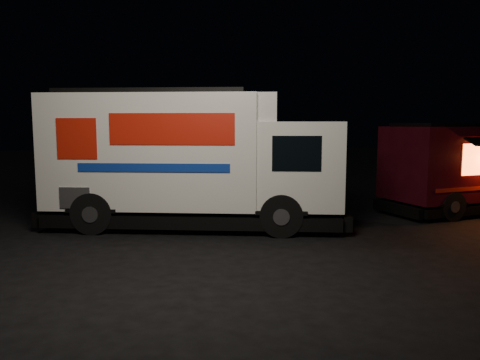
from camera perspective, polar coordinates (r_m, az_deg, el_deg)
ground at (r=11.13m, az=1.14°, el=-6.85°), size 80.00×80.00×0.00m
white_truck at (r=12.14m, az=-5.38°, el=2.59°), size 8.09×4.37×3.49m
red_truck at (r=15.80m, az=26.42°, el=1.38°), size 6.04×3.25×2.67m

